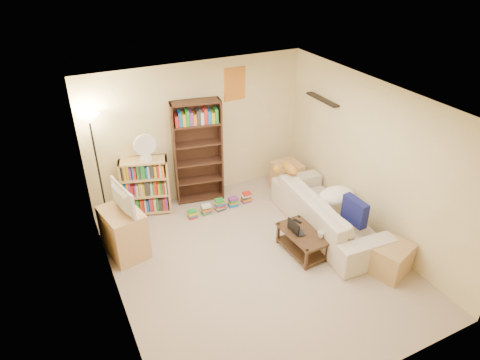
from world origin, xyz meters
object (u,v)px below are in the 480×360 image
at_px(coffee_table, 302,240).
at_px(desk_fan, 145,147).
at_px(short_bookshelf, 146,186).
at_px(end_cabinet, 391,259).
at_px(television, 118,200).
at_px(floor_lamp, 93,139).
at_px(tv_stand, 124,233).
at_px(tall_bookshelf, 198,150).
at_px(sofa, 328,212).
at_px(tabby_cat, 287,168).
at_px(mug, 321,234).
at_px(laptop, 299,230).
at_px(side_table, 287,177).

bearing_deg(coffee_table, desk_fan, 126.99).
relative_size(short_bookshelf, end_cabinet, 1.87).
height_order(television, desk_fan, desk_fan).
distance_m(television, floor_lamp, 1.13).
height_order(tv_stand, tall_bookshelf, tall_bookshelf).
height_order(sofa, television, television).
bearing_deg(tall_bookshelf, coffee_table, -58.03).
bearing_deg(tabby_cat, mug, -100.83).
relative_size(sofa, floor_lamp, 1.22).
height_order(laptop, end_cabinet, end_cabinet).
xyz_separation_m(tabby_cat, desk_fan, (-2.21, 0.87, 0.49)).
xyz_separation_m(mug, floor_lamp, (-2.71, 2.35, 1.14)).
bearing_deg(tv_stand, coffee_table, -37.41).
height_order(mug, floor_lamp, floor_lamp).
relative_size(tabby_cat, side_table, 0.97).
height_order(coffee_table, laptop, laptop).
bearing_deg(end_cabinet, mug, 134.84).
xyz_separation_m(television, side_table, (3.21, 0.53, -0.69)).
xyz_separation_m(coffee_table, tall_bookshelf, (-0.84, 2.14, 0.77)).
height_order(coffee_table, side_table, side_table).
height_order(tabby_cat, mug, tabby_cat).
xyz_separation_m(sofa, floor_lamp, (-3.23, 1.83, 1.22)).
bearing_deg(floor_lamp, side_table, -7.43).
bearing_deg(desk_fan, tv_stand, -126.51).
height_order(sofa, tabby_cat, tabby_cat).
relative_size(television, desk_fan, 1.58).
bearing_deg(tv_stand, tall_bookshelf, 19.39).
bearing_deg(coffee_table, tv_stand, 151.03).
xyz_separation_m(tall_bookshelf, short_bookshelf, (-0.98, 0.00, -0.48)).
xyz_separation_m(tabby_cat, television, (-2.89, -0.04, 0.20)).
xyz_separation_m(laptop, mug, (0.19, -0.28, 0.04)).
relative_size(laptop, short_bookshelf, 0.31).
bearing_deg(tall_bookshelf, tv_stand, -138.43).
height_order(television, side_table, television).
height_order(tabby_cat, tall_bookshelf, tall_bookshelf).
bearing_deg(laptop, side_table, -23.16).
relative_size(sofa, short_bookshelf, 2.31).
xyz_separation_m(mug, end_cabinet, (0.72, -0.73, -0.19)).
bearing_deg(laptop, tv_stand, 67.92).
xyz_separation_m(sofa, short_bookshelf, (-2.52, 1.83, 0.18)).
distance_m(tabby_cat, side_table, 0.77).
bearing_deg(sofa, laptop, 112.08).
xyz_separation_m(tall_bookshelf, side_table, (1.61, -0.43, -0.72)).
relative_size(tabby_cat, mug, 3.85).
distance_m(coffee_table, desk_fan, 2.93).
xyz_separation_m(sofa, tabby_cat, (-0.25, 0.91, 0.43)).
xyz_separation_m(television, desk_fan, (0.68, 0.91, 0.30)).
relative_size(laptop, mug, 2.29).
height_order(tv_stand, end_cabinet, tv_stand).
xyz_separation_m(tabby_cat, end_cabinet, (0.45, -2.17, -0.54)).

